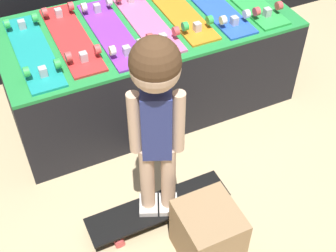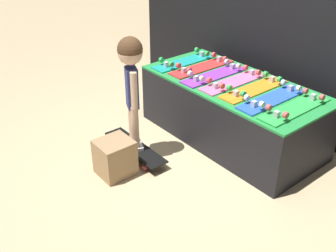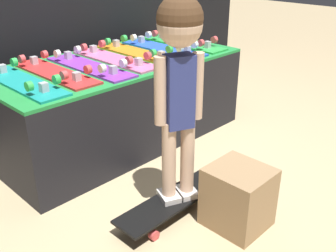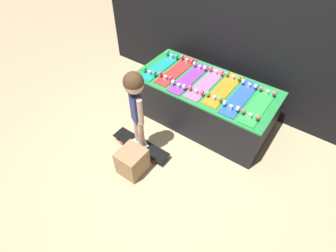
{
  "view_description": "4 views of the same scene",
  "coord_description": "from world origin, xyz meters",
  "px_view_note": "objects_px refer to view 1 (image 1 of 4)",
  "views": [
    {
      "loc": [
        -0.92,
        -1.8,
        2.14
      ],
      "look_at": [
        -0.16,
        -0.16,
        0.37
      ],
      "focal_mm": 50.0,
      "sensor_mm": 36.0,
      "label": 1
    },
    {
      "loc": [
        2.27,
        -2.14,
        2.11
      ],
      "look_at": [
        -0.09,
        -0.24,
        0.36
      ],
      "focal_mm": 42.0,
      "sensor_mm": 36.0,
      "label": 2
    },
    {
      "loc": [
        -1.65,
        -1.64,
        1.34
      ],
      "look_at": [
        -0.08,
        -0.1,
        0.32
      ],
      "focal_mm": 42.0,
      "sensor_mm": 36.0,
      "label": 3
    },
    {
      "loc": [
        1.18,
        -1.95,
        2.58
      ],
      "look_at": [
        -0.12,
        -0.16,
        0.32
      ],
      "focal_mm": 28.0,
      "sensor_mm": 36.0,
      "label": 4
    }
  ],
  "objects_px": {
    "skateboard_purple_on_rack": "(111,31)",
    "skateboard_on_floor": "(159,208)",
    "skateboard_orange_on_rack": "(179,10)",
    "storage_box": "(208,233)",
    "child": "(156,102)",
    "skateboard_pink_on_rack": "(146,20)",
    "skateboard_teal_on_rack": "(33,50)",
    "skateboard_blue_on_rack": "(214,5)",
    "skateboard_red_on_rack": "(71,37)"
  },
  "relations": [
    {
      "from": "skateboard_teal_on_rack",
      "to": "skateboard_on_floor",
      "type": "relative_size",
      "value": 0.97
    },
    {
      "from": "skateboard_red_on_rack",
      "to": "skateboard_blue_on_rack",
      "type": "xyz_separation_m",
      "value": [
        0.93,
        -0.03,
        0.0
      ]
    },
    {
      "from": "skateboard_teal_on_rack",
      "to": "skateboard_blue_on_rack",
      "type": "distance_m",
      "value": 1.16
    },
    {
      "from": "skateboard_purple_on_rack",
      "to": "skateboard_red_on_rack",
      "type": "bearing_deg",
      "value": 168.82
    },
    {
      "from": "skateboard_red_on_rack",
      "to": "child",
      "type": "bearing_deg",
      "value": -82.79
    },
    {
      "from": "skateboard_blue_on_rack",
      "to": "child",
      "type": "relative_size",
      "value": 0.72
    },
    {
      "from": "skateboard_on_floor",
      "to": "child",
      "type": "bearing_deg",
      "value": -90.0
    },
    {
      "from": "skateboard_pink_on_rack",
      "to": "storage_box",
      "type": "bearing_deg",
      "value": -99.7
    },
    {
      "from": "skateboard_red_on_rack",
      "to": "skateboard_pink_on_rack",
      "type": "distance_m",
      "value": 0.46
    },
    {
      "from": "skateboard_pink_on_rack",
      "to": "skateboard_on_floor",
      "type": "bearing_deg",
      "value": -110.24
    },
    {
      "from": "skateboard_orange_on_rack",
      "to": "skateboard_teal_on_rack",
      "type": "bearing_deg",
      "value": -177.66
    },
    {
      "from": "skateboard_teal_on_rack",
      "to": "skateboard_pink_on_rack",
      "type": "height_order",
      "value": "same"
    },
    {
      "from": "skateboard_orange_on_rack",
      "to": "child",
      "type": "relative_size",
      "value": 0.72
    },
    {
      "from": "skateboard_red_on_rack",
      "to": "child",
      "type": "height_order",
      "value": "child"
    },
    {
      "from": "skateboard_teal_on_rack",
      "to": "skateboard_purple_on_rack",
      "type": "relative_size",
      "value": 1.0
    },
    {
      "from": "skateboard_teal_on_rack",
      "to": "skateboard_blue_on_rack",
      "type": "bearing_deg",
      "value": 0.13
    },
    {
      "from": "skateboard_orange_on_rack",
      "to": "storage_box",
      "type": "bearing_deg",
      "value": -109.44
    },
    {
      "from": "skateboard_purple_on_rack",
      "to": "skateboard_blue_on_rack",
      "type": "relative_size",
      "value": 1.0
    },
    {
      "from": "skateboard_teal_on_rack",
      "to": "skateboard_blue_on_rack",
      "type": "relative_size",
      "value": 1.0
    },
    {
      "from": "child",
      "to": "storage_box",
      "type": "bearing_deg",
      "value": -42.73
    },
    {
      "from": "child",
      "to": "storage_box",
      "type": "distance_m",
      "value": 0.74
    },
    {
      "from": "skateboard_pink_on_rack",
      "to": "child",
      "type": "xyz_separation_m",
      "value": [
        -0.34,
        -0.93,
        0.21
      ]
    },
    {
      "from": "skateboard_pink_on_rack",
      "to": "storage_box",
      "type": "distance_m",
      "value": 1.33
    },
    {
      "from": "skateboard_purple_on_rack",
      "to": "skateboard_on_floor",
      "type": "relative_size",
      "value": 0.97
    },
    {
      "from": "skateboard_pink_on_rack",
      "to": "skateboard_purple_on_rack",
      "type": "bearing_deg",
      "value": -173.82
    },
    {
      "from": "child",
      "to": "skateboard_on_floor",
      "type": "bearing_deg",
      "value": 113.25
    },
    {
      "from": "child",
      "to": "skateboard_purple_on_rack",
      "type": "bearing_deg",
      "value": 106.24
    },
    {
      "from": "skateboard_purple_on_rack",
      "to": "skateboard_pink_on_rack",
      "type": "xyz_separation_m",
      "value": [
        0.23,
        0.03,
        0.0
      ]
    },
    {
      "from": "skateboard_on_floor",
      "to": "skateboard_purple_on_rack",
      "type": "bearing_deg",
      "value": 82.99
    },
    {
      "from": "child",
      "to": "skateboard_orange_on_rack",
      "type": "bearing_deg",
      "value": 82.16
    },
    {
      "from": "skateboard_blue_on_rack",
      "to": "skateboard_pink_on_rack",
      "type": "bearing_deg",
      "value": 178.49
    },
    {
      "from": "skateboard_red_on_rack",
      "to": "storage_box",
      "type": "bearing_deg",
      "value": -78.54
    },
    {
      "from": "skateboard_on_floor",
      "to": "skateboard_orange_on_rack",
      "type": "bearing_deg",
      "value": 58.91
    },
    {
      "from": "skateboard_purple_on_rack",
      "to": "child",
      "type": "distance_m",
      "value": 0.93
    },
    {
      "from": "skateboard_purple_on_rack",
      "to": "skateboard_blue_on_rack",
      "type": "height_order",
      "value": "same"
    },
    {
      "from": "skateboard_purple_on_rack",
      "to": "skateboard_blue_on_rack",
      "type": "xyz_separation_m",
      "value": [
        0.69,
        0.01,
        0.0
      ]
    },
    {
      "from": "skateboard_teal_on_rack",
      "to": "storage_box",
      "type": "height_order",
      "value": "skateboard_teal_on_rack"
    },
    {
      "from": "skateboard_red_on_rack",
      "to": "skateboard_pink_on_rack",
      "type": "relative_size",
      "value": 1.0
    },
    {
      "from": "skateboard_pink_on_rack",
      "to": "skateboard_blue_on_rack",
      "type": "distance_m",
      "value": 0.46
    },
    {
      "from": "skateboard_red_on_rack",
      "to": "child",
      "type": "xyz_separation_m",
      "value": [
        0.12,
        -0.95,
        0.21
      ]
    },
    {
      "from": "child",
      "to": "storage_box",
      "type": "xyz_separation_m",
      "value": [
        0.13,
        -0.3,
        -0.67
      ]
    },
    {
      "from": "skateboard_pink_on_rack",
      "to": "child",
      "type": "distance_m",
      "value": 1.01
    },
    {
      "from": "skateboard_pink_on_rack",
      "to": "skateboard_on_floor",
      "type": "distance_m",
      "value": 1.13
    },
    {
      "from": "skateboard_orange_on_rack",
      "to": "storage_box",
      "type": "relative_size",
      "value": 2.31
    },
    {
      "from": "skateboard_purple_on_rack",
      "to": "skateboard_orange_on_rack",
      "type": "xyz_separation_m",
      "value": [
        0.46,
        0.05,
        0.0
      ]
    },
    {
      "from": "storage_box",
      "to": "skateboard_red_on_rack",
      "type": "bearing_deg",
      "value": 101.46
    },
    {
      "from": "skateboard_teal_on_rack",
      "to": "skateboard_red_on_rack",
      "type": "bearing_deg",
      "value": 8.73
    },
    {
      "from": "skateboard_red_on_rack",
      "to": "skateboard_orange_on_rack",
      "type": "height_order",
      "value": "same"
    },
    {
      "from": "skateboard_pink_on_rack",
      "to": "child",
      "type": "bearing_deg",
      "value": -110.24
    },
    {
      "from": "skateboard_red_on_rack",
      "to": "skateboard_purple_on_rack",
      "type": "height_order",
      "value": "same"
    }
  ]
}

